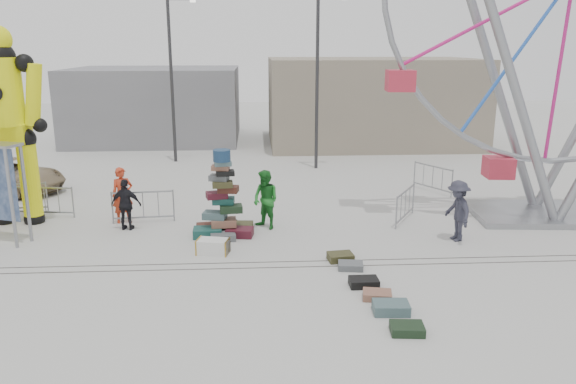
{
  "coord_description": "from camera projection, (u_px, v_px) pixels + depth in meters",
  "views": [
    {
      "loc": [
        0.09,
        -13.43,
        5.81
      ],
      "look_at": [
        1.0,
        2.16,
        1.68
      ],
      "focal_mm": 35.0,
      "sensor_mm": 36.0,
      "label": 1
    }
  ],
  "objects": [
    {
      "name": "row_case_0",
      "position": [
        340.0,
        257.0,
        15.52
      ],
      "size": [
        0.74,
        0.6,
        0.21
      ],
      "primitive_type": "cube",
      "rotation": [
        0.0,
        0.0,
        0.13
      ],
      "color": "#3F3D1F",
      "rests_on": "ground"
    },
    {
      "name": "track_line_far",
      "position": [
        254.0,
        262.0,
        15.41
      ],
      "size": [
        40.0,
        0.04,
        0.01
      ],
      "primitive_type": "cube",
      "color": "#47443F",
      "rests_on": "ground"
    },
    {
      "name": "pedestrian_grey",
      "position": [
        457.0,
        211.0,
        16.94
      ],
      "size": [
        0.88,
        1.31,
        1.87
      ],
      "primitive_type": "imported",
      "rotation": [
        0.0,
        0.0,
        -1.41
      ],
      "color": "#292A37",
      "rests_on": "ground"
    },
    {
      "name": "building_left",
      "position": [
        157.0,
        104.0,
        34.77
      ],
      "size": [
        10.0,
        8.0,
        4.4
      ],
      "primitive_type": "cube",
      "color": "gray",
      "rests_on": "ground"
    },
    {
      "name": "track_line_near",
      "position": [
        254.0,
        268.0,
        15.02
      ],
      "size": [
        40.0,
        0.04,
        0.01
      ],
      "primitive_type": "cube",
      "color": "#47443F",
      "rests_on": "ground"
    },
    {
      "name": "building_right",
      "position": [
        371.0,
        101.0,
        33.5
      ],
      "size": [
        12.0,
        8.0,
        5.0
      ],
      "primitive_type": "cube",
      "color": "gray",
      "rests_on": "ground"
    },
    {
      "name": "ground",
      "position": [
        254.0,
        277.0,
        14.44
      ],
      "size": [
        90.0,
        90.0,
        0.0
      ],
      "primitive_type": "plane",
      "color": "#9E9E99",
      "rests_on": "ground"
    },
    {
      "name": "pedestrian_green",
      "position": [
        266.0,
        200.0,
        18.05
      ],
      "size": [
        1.17,
        1.17,
        1.92
      ],
      "primitive_type": "imported",
      "rotation": [
        0.0,
        0.0,
        -0.8
      ],
      "color": "#1C7123",
      "rests_on": "ground"
    },
    {
      "name": "row_case_1",
      "position": [
        351.0,
        266.0,
        14.95
      ],
      "size": [
        0.71,
        0.56,
        0.17
      ],
      "primitive_type": "cube",
      "rotation": [
        0.0,
        0.0,
        -0.13
      ],
      "color": "slate",
      "rests_on": "ground"
    },
    {
      "name": "pedestrian_red",
      "position": [
        123.0,
        195.0,
        18.67
      ],
      "size": [
        0.79,
        0.65,
        1.88
      ],
      "primitive_type": "imported",
      "rotation": [
        0.0,
        0.0,
        0.33
      ],
      "color": "red",
      "rests_on": "ground"
    },
    {
      "name": "barricade_wheel_back",
      "position": [
        433.0,
        178.0,
        22.66
      ],
      "size": [
        1.09,
        1.78,
        1.1
      ],
      "primitive_type": null,
      "rotation": [
        0.0,
        0.0,
        -1.05
      ],
      "color": "gray",
      "rests_on": "ground"
    },
    {
      "name": "barricade_wheel_front",
      "position": [
        405.0,
        205.0,
        18.9
      ],
      "size": [
        1.11,
        1.77,
        1.1
      ],
      "primitive_type": null,
      "rotation": [
        0.0,
        0.0,
        1.03
      ],
      "color": "gray",
      "rests_on": "ground"
    },
    {
      "name": "row_case_2",
      "position": [
        364.0,
        282.0,
        13.88
      ],
      "size": [
        0.72,
        0.5,
        0.21
      ],
      "primitive_type": "cube",
      "rotation": [
        0.0,
        0.0,
        0.01
      ],
      "color": "black",
      "rests_on": "ground"
    },
    {
      "name": "barricade_dummy_a",
      "position": [
        17.0,
        198.0,
        19.81
      ],
      "size": [
        2.0,
        0.24,
        1.1
      ],
      "primitive_type": null,
      "rotation": [
        0.0,
        0.0,
        0.07
      ],
      "color": "gray",
      "rests_on": "ground"
    },
    {
      "name": "row_case_4",
      "position": [
        391.0,
        308.0,
        12.5
      ],
      "size": [
        0.83,
        0.59,
        0.24
      ],
      "primitive_type": "cube",
      "rotation": [
        0.0,
        0.0,
        -0.06
      ],
      "color": "#4A666A",
      "rests_on": "ground"
    },
    {
      "name": "row_case_5",
      "position": [
        407.0,
        329.0,
        11.63
      ],
      "size": [
        0.73,
        0.57,
        0.19
      ],
      "primitive_type": "cube",
      "rotation": [
        0.0,
        0.0,
        -0.09
      ],
      "color": "#1A2F1B",
      "rests_on": "ground"
    },
    {
      "name": "row_case_3",
      "position": [
        377.0,
        295.0,
        13.19
      ],
      "size": [
        0.75,
        0.6,
        0.18
      ],
      "primitive_type": "cube",
      "rotation": [
        0.0,
        0.0,
        -0.19
      ],
      "color": "#915F4A",
      "rests_on": "ground"
    },
    {
      "name": "parked_suv",
      "position": [
        10.0,
        175.0,
        22.78
      ],
      "size": [
        5.2,
        4.14,
        1.32
      ],
      "primitive_type": "imported",
      "rotation": [
        0.0,
        0.0,
        1.08
      ],
      "color": "#8B7759",
      "rests_on": "ground"
    },
    {
      "name": "lamp_post_left",
      "position": [
        173.0,
        72.0,
        27.55
      ],
      "size": [
        1.41,
        0.25,
        8.0
      ],
      "color": "#2D2D30",
      "rests_on": "ground"
    },
    {
      "name": "barricade_dummy_c",
      "position": [
        143.0,
        207.0,
        18.74
      ],
      "size": [
        2.0,
        0.27,
        1.1
      ],
      "primitive_type": null,
      "rotation": [
        0.0,
        0.0,
        0.09
      ],
      "color": "gray",
      "rests_on": "ground"
    },
    {
      "name": "lamp_post_right",
      "position": [
        319.0,
        74.0,
        26.02
      ],
      "size": [
        1.41,
        0.25,
        8.0
      ],
      "color": "#2D2D30",
      "rests_on": "ground"
    },
    {
      "name": "suitcase_tower",
      "position": [
        223.0,
        211.0,
        17.5
      ],
      "size": [
        1.9,
        1.7,
        2.72
      ],
      "rotation": [
        0.0,
        0.0,
        -0.01
      ],
      "color": "#1A4F48",
      "rests_on": "ground"
    },
    {
      "name": "ferris_wheel",
      "position": [
        570.0,
        9.0,
        17.75
      ],
      "size": [
        12.02,
        3.38,
        13.97
      ],
      "rotation": [
        0.0,
        0.0,
        -0.09
      ],
      "color": "gray",
      "rests_on": "ground"
    },
    {
      "name": "barricade_dummy_b",
      "position": [
        45.0,
        202.0,
        19.33
      ],
      "size": [
        1.99,
        0.38,
        1.1
      ],
      "primitive_type": null,
      "rotation": [
        0.0,
        0.0,
        -0.14
      ],
      "color": "gray",
      "rests_on": "ground"
    },
    {
      "name": "crash_test_dummy",
      "position": [
        7.0,
        119.0,
        17.98
      ],
      "size": [
        2.61,
        1.15,
        6.59
      ],
      "rotation": [
        0.0,
        0.0,
        -0.05
      ],
      "color": "black",
      "rests_on": "ground"
    },
    {
      "name": "steamer_trunk",
      "position": [
        213.0,
        247.0,
        16.02
      ],
      "size": [
        0.98,
        0.69,
        0.42
      ],
      "primitive_type": "cube",
      "rotation": [
        0.0,
        0.0,
        -0.21
      ],
      "color": "silver",
      "rests_on": "ground"
    },
    {
      "name": "pedestrian_black",
      "position": [
        126.0,
        205.0,
        17.94
      ],
      "size": [
        1.02,
        0.53,
        1.67
      ],
      "primitive_type": "imported",
      "rotation": [
        0.0,
        0.0,
        3.01
      ],
      "color": "black",
      "rests_on": "ground"
    }
  ]
}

